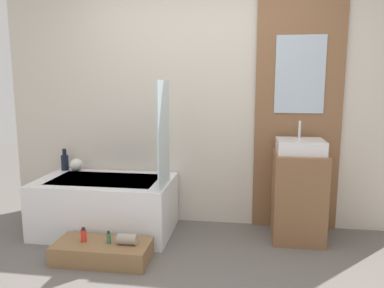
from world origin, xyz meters
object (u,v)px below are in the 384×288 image
vase_tall_dark (65,162)px  bottle_soap_secondary (109,238)px  sink (300,146)px  bathtub (106,205)px  vase_round_light (76,165)px  bottle_soap_primary (84,235)px  wooden_step_bench (102,252)px

vase_tall_dark → bottle_soap_secondary: bearing=-47.9°
sink → bottle_soap_secondary: bearing=-155.7°
bathtub → sink: 1.98m
vase_round_light → bottle_soap_secondary: vase_round_light is taller
bathtub → bottle_soap_primary: 0.61m
vase_tall_dark → bottle_soap_secondary: vase_tall_dark is taller
bathtub → vase_tall_dark: 0.74m
bottle_soap_primary → wooden_step_bench: bearing=0.0°
bottle_soap_primary → bottle_soap_secondary: 0.22m
bottle_soap_primary → bottle_soap_secondary: bottle_soap_primary is taller
bathtub → bottle_soap_primary: size_ratio=10.78×
wooden_step_bench → sink: sink is taller
vase_tall_dark → vase_round_light: size_ratio=1.68×
sink → bottle_soap_primary: (-1.83, -0.73, -0.68)m
bathtub → vase_tall_dark: (-0.57, 0.30, 0.36)m
bottle_soap_secondary → sink: bearing=24.3°
vase_tall_dark → vase_round_light: (0.14, -0.03, -0.03)m
bathtub → bottle_soap_primary: bathtub is taller
vase_tall_dark → vase_round_light: bearing=-12.0°
wooden_step_bench → vase_round_light: (-0.62, 0.88, 0.53)m
bathtub → vase_round_light: 0.61m
sink → bottle_soap_secondary: sink is taller
vase_tall_dark → bathtub: bearing=-28.1°
vase_round_light → vase_tall_dark: bearing=168.0°
vase_tall_dark → vase_round_light: 0.15m
wooden_step_bench → bottle_soap_secondary: (0.06, 0.00, 0.13)m
vase_tall_dark → bottle_soap_secondary: 1.31m
wooden_step_bench → vase_round_light: 1.20m
bathtub → wooden_step_bench: (0.20, -0.61, -0.19)m
bathtub → vase_round_light: size_ratio=9.45×
vase_round_light → sink: bearing=-3.9°
wooden_step_bench → bottle_soap_primary: (-0.16, 0.00, 0.14)m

